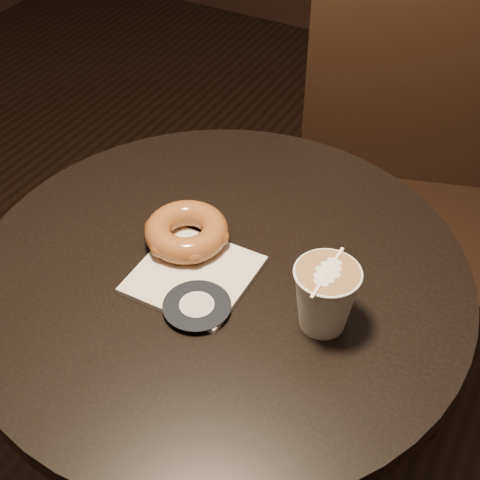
# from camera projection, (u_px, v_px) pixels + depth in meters

# --- Properties ---
(cafe_table) EXTENTS (0.70, 0.70, 0.75)m
(cafe_table) POSITION_uv_depth(u_px,v_px,m) (223.00, 356.00, 1.07)
(cafe_table) COLOR black
(cafe_table) RESTS_ON ground
(chair) EXTENTS (0.51, 0.51, 1.04)m
(chair) POSITION_uv_depth(u_px,v_px,m) (394.00, 161.00, 1.41)
(chair) COLOR black
(chair) RESTS_ON ground
(pastry_bag) EXTENTS (0.15, 0.15, 0.01)m
(pastry_bag) POSITION_uv_depth(u_px,v_px,m) (194.00, 275.00, 0.92)
(pastry_bag) COLOR silver
(pastry_bag) RESTS_ON cafe_table
(doughnut) EXTENTS (0.12, 0.12, 0.04)m
(doughnut) POSITION_uv_depth(u_px,v_px,m) (187.00, 231.00, 0.95)
(doughnut) COLOR brown
(doughnut) RESTS_ON pastry_bag
(latte_cup) EXTENTS (0.08, 0.08, 0.09)m
(latte_cup) POSITION_uv_depth(u_px,v_px,m) (325.00, 298.00, 0.83)
(latte_cup) COLOR silver
(latte_cup) RESTS_ON cafe_table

